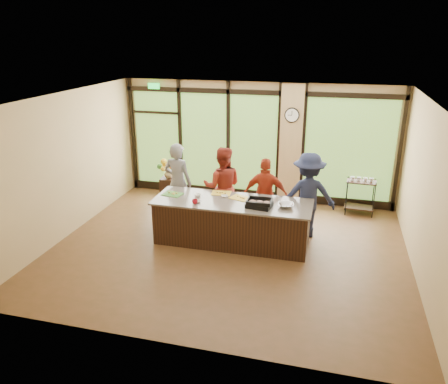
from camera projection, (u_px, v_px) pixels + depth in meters
The scene contains 25 objects.
floor at pixel (228, 248), 8.84m from camera, with size 7.00×7.00×0.00m, color #4D361B.
ceiling at pixel (229, 99), 7.81m from camera, with size 7.00×7.00×0.00m, color white.
back_wall at pixel (257, 142), 11.05m from camera, with size 7.00×7.00×0.00m, color tan.
left_wall at pixel (67, 165), 9.15m from camera, with size 6.00×6.00×0.00m, color tan.
right_wall at pixel (426, 194), 7.50m from camera, with size 6.00×6.00×0.00m, color tan.
window_wall at pixel (263, 147), 11.01m from camera, with size 6.90×0.12×3.00m.
island_base at pixel (232, 223), 8.96m from camera, with size 3.10×1.00×0.88m, color black.
countertop at pixel (232, 202), 8.81m from camera, with size 3.20×1.10×0.04m, color gray.
wall_clock at pixel (292, 115), 10.47m from camera, with size 0.36×0.04×0.36m.
cook_left at pixel (178, 183), 9.85m from camera, with size 0.67×0.44×1.84m, color slate.
cook_midleft at pixel (222, 187), 9.68m from camera, with size 0.88×0.68×1.80m, color maroon.
cook_midright at pixel (265, 195), 9.42m from camera, with size 0.96×0.40×1.63m, color #A03018.
cook_right at pixel (308, 195), 9.14m from camera, with size 1.18×0.68×1.82m, color #1B213D.
roasting_pan at pixel (259, 205), 8.49m from camera, with size 0.47×0.37×0.08m, color black.
mixing_bowl at pixel (286, 205), 8.48m from camera, with size 0.31×0.31×0.08m, color silver.
cutting_board_left at pixel (173, 194), 9.16m from camera, with size 0.40×0.30×0.01m, color #3F812F.
cutting_board_center at pixel (221, 193), 9.22m from camera, with size 0.40×0.30×0.01m, color gold.
cutting_board_right at pixel (240, 198), 8.95m from camera, with size 0.38×0.29×0.01m, color gold.
prep_bowl_near at pixel (198, 195), 9.05m from camera, with size 0.14×0.14×0.04m, color white.
prep_bowl_mid at pixel (198, 202), 8.72m from camera, with size 0.12×0.12×0.04m, color white.
prep_bowl_far at pixel (225, 196), 9.01m from camera, with size 0.14×0.14×0.03m, color white.
red_ramekin at pixel (195, 202), 8.64m from camera, with size 0.11×0.11×0.09m, color #A3101F.
flower_stand at pixel (170, 193), 10.81m from camera, with size 0.39×0.39×0.77m, color black.
flower_vase at pixel (169, 173), 10.64m from camera, with size 0.23×0.23×0.24m, color #957D51.
bar_cart at pixel (360, 192), 10.35m from camera, with size 0.69×0.42×0.92m.
Camera 1 is at (1.90, -7.68, 4.12)m, focal length 35.00 mm.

